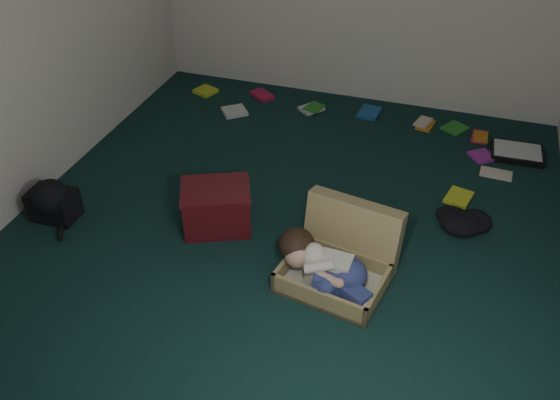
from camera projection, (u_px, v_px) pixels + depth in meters
The scene contains 10 objects.
floor at pixel (286, 226), 4.43m from camera, with size 4.50×4.50×0.00m, color #0F2B27.
wall_front at pixel (80, 330), 1.94m from camera, with size 4.50×4.50×0.00m, color silver.
wall_left at pixel (16, 27), 4.16m from camera, with size 4.50×4.50×0.00m, color silver.
suitcase at pixel (341, 258), 3.93m from camera, with size 0.77×0.76×0.49m.
person at pixel (325, 266), 3.81m from camera, with size 0.70×0.44×0.30m.
maroon_bin at pixel (217, 207), 4.33m from camera, with size 0.61×0.56×0.34m.
backpack at pixel (53, 203), 4.45m from camera, with size 0.42×0.34×0.25m, color black, non-canonical shape.
clothing_pile at pixel (460, 218), 4.41m from camera, with size 0.39×0.32×0.13m, color black, non-canonical shape.
paper_tray at pixel (517, 153), 5.21m from camera, with size 0.45×0.34×0.06m.
book_scatter at pixel (373, 128), 5.59m from camera, with size 3.16×1.46×0.02m.
Camera 1 is at (1.03, -3.29, 2.80)m, focal length 38.00 mm.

